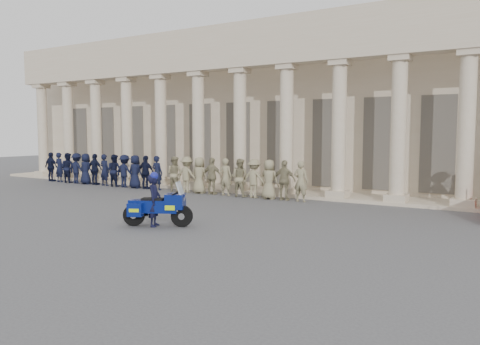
# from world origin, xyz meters

# --- Properties ---
(ground) EXTENTS (90.00, 90.00, 0.00)m
(ground) POSITION_xyz_m (0.00, 0.00, 0.00)
(ground) COLOR #4A4A4D
(ground) RESTS_ON ground
(building) EXTENTS (40.00, 12.50, 9.00)m
(building) POSITION_xyz_m (-0.00, 14.74, 4.52)
(building) COLOR #C3AF92
(building) RESTS_ON ground
(officer_rank) EXTENTS (17.92, 0.70, 1.84)m
(officer_rank) POSITION_xyz_m (-5.96, 6.69, 0.92)
(officer_rank) COLOR black
(officer_rank) RESTS_ON ground
(motorcycle) EXTENTS (2.18, 1.42, 1.50)m
(motorcycle) POSITION_xyz_m (0.82, -0.78, 0.65)
(motorcycle) COLOR black
(motorcycle) RESTS_ON ground
(rider) EXTENTS (0.63, 0.74, 1.80)m
(rider) POSITION_xyz_m (0.71, -0.84, 0.89)
(rider) COLOR black
(rider) RESTS_ON ground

